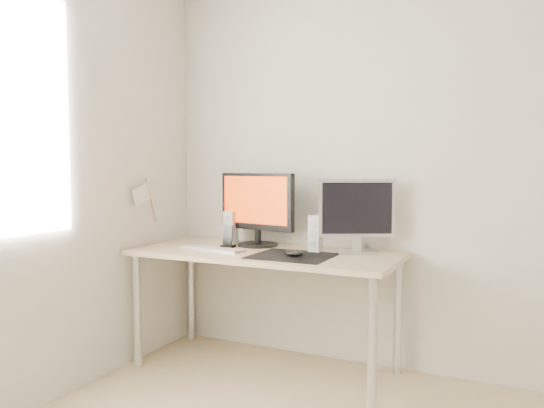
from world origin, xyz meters
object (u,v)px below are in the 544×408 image
(desk, at_px, (265,264))
(keyboard, at_px, (212,249))
(phone_dock, at_px, (228,241))
(mouse, at_px, (294,253))
(second_monitor, at_px, (356,212))
(speaker_right, at_px, (316,234))
(speaker_left, at_px, (231,228))
(main_monitor, at_px, (257,206))

(desk, xyz_separation_m, keyboard, (-0.30, -0.11, 0.09))
(phone_dock, bearing_deg, keyboard, -100.41)
(mouse, bearing_deg, second_monitor, 48.23)
(desk, bearing_deg, speaker_right, 21.95)
(desk, distance_m, speaker_right, 0.36)
(keyboard, height_order, phone_dock, phone_dock)
(speaker_right, bearing_deg, keyboard, -158.69)
(second_monitor, xyz_separation_m, phone_dock, (-0.78, -0.15, -0.20))
(mouse, bearing_deg, desk, 153.38)
(mouse, height_order, speaker_left, speaker_left)
(keyboard, bearing_deg, speaker_right, 21.31)
(speaker_left, relative_size, speaker_right, 1.00)
(second_monitor, bearing_deg, speaker_left, -178.89)
(speaker_right, relative_size, phone_dock, 1.57)
(speaker_right, bearing_deg, main_monitor, 173.18)
(main_monitor, relative_size, speaker_right, 2.52)
(mouse, distance_m, phone_dock, 0.54)
(desk, height_order, phone_dock, phone_dock)
(desk, relative_size, phone_dock, 11.50)
(desk, height_order, speaker_left, speaker_left)
(second_monitor, bearing_deg, main_monitor, -178.32)
(mouse, distance_m, main_monitor, 0.53)
(second_monitor, relative_size, speaker_right, 2.00)
(speaker_right, xyz_separation_m, keyboard, (-0.58, -0.23, -0.10))
(mouse, relative_size, main_monitor, 0.20)
(speaker_right, height_order, phone_dock, speaker_right)
(main_monitor, distance_m, speaker_left, 0.24)
(main_monitor, distance_m, speaker_right, 0.45)
(speaker_left, bearing_deg, main_monitor, -0.81)
(mouse, height_order, main_monitor, main_monitor)
(speaker_left, distance_m, speaker_right, 0.62)
(second_monitor, height_order, speaker_left, second_monitor)
(desk, xyz_separation_m, speaker_right, (0.28, 0.11, 0.19))
(second_monitor, distance_m, keyboard, 0.89)
(desk, height_order, main_monitor, main_monitor)
(keyboard, xyz_separation_m, phone_dock, (0.03, 0.14, 0.03))
(keyboard, bearing_deg, main_monitor, 59.70)
(mouse, bearing_deg, phone_dock, 163.81)
(second_monitor, relative_size, keyboard, 1.01)
(desk, bearing_deg, second_monitor, 19.68)
(mouse, distance_m, desk, 0.29)
(desk, distance_m, main_monitor, 0.40)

